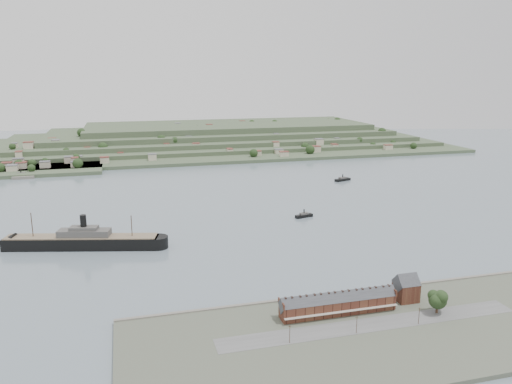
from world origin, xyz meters
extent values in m
plane|color=slate|center=(0.00, 0.00, 0.00)|extent=(1400.00, 1400.00, 0.00)
cube|color=#4C5142|center=(0.00, -188.00, 1.00)|extent=(220.00, 80.00, 2.00)
cube|color=slate|center=(0.00, -149.00, 1.30)|extent=(220.00, 2.00, 2.60)
cube|color=#595959|center=(0.00, -182.00, 2.05)|extent=(140.00, 12.00, 0.10)
cube|color=#4C241B|center=(-10.00, -168.00, 5.50)|extent=(55.00, 8.00, 7.00)
cube|color=#33353A|center=(-10.00, -168.00, 9.00)|extent=(55.60, 8.15, 8.15)
cube|color=#ABA498|center=(-10.00, -172.80, 5.00)|extent=(55.00, 1.60, 0.25)
cube|color=#4C241B|center=(-37.50, -168.00, 10.00)|extent=(0.50, 8.40, 3.00)
cube|color=#4C241B|center=(17.50, -168.00, 10.00)|extent=(0.50, 8.40, 3.00)
cube|color=black|center=(-32.00, -168.00, 11.40)|extent=(0.90, 1.40, 3.20)
cube|color=black|center=(-26.50, -168.00, 11.40)|extent=(0.90, 1.40, 3.20)
cube|color=black|center=(-12.75, -168.00, 11.40)|extent=(0.90, 1.40, 3.20)
cube|color=black|center=(-7.25, -168.00, 11.40)|extent=(0.90, 1.40, 3.20)
cube|color=black|center=(6.50, -168.00, 11.40)|extent=(0.90, 1.40, 3.20)
cube|color=black|center=(12.00, -168.00, 11.40)|extent=(0.90, 1.40, 3.20)
cube|color=#4C241B|center=(27.50, -164.00, 6.50)|extent=(10.00, 10.00, 9.00)
cube|color=#33353A|center=(27.50, -164.00, 11.00)|extent=(10.40, 10.18, 10.18)
cube|color=#405438|center=(0.00, 360.00, 2.00)|extent=(760.00, 260.00, 4.00)
cube|color=#405438|center=(20.00, 385.00, 6.50)|extent=(680.00, 220.00, 5.00)
cube|color=#405438|center=(35.00, 400.00, 12.00)|extent=(600.00, 200.00, 6.00)
cube|color=#405438|center=(50.00, 415.00, 18.50)|extent=(520.00, 180.00, 7.00)
cube|color=#405438|center=(65.00, 430.00, 26.00)|extent=(440.00, 160.00, 8.00)
cube|color=#405438|center=(-200.00, 250.00, 2.00)|extent=(150.00, 90.00, 4.00)
cube|color=slate|center=(-205.00, 208.00, 1.40)|extent=(22.00, 14.00, 2.80)
cube|color=black|center=(-130.37, -39.18, 3.80)|extent=(98.05, 36.50, 7.61)
cone|color=black|center=(-177.80, -27.25, 3.80)|extent=(15.83, 15.83, 13.04)
cylinder|color=black|center=(-82.94, -51.10, 3.80)|extent=(13.04, 13.04, 7.61)
cube|color=#76654F|center=(-130.37, -39.18, 7.93)|extent=(95.68, 34.92, 0.65)
cube|color=#4C4A47|center=(-128.26, -39.71, 10.33)|extent=(34.01, 17.44, 4.35)
cube|color=#4C4A47|center=(-128.26, -39.71, 13.26)|extent=(18.72, 11.62, 2.72)
cylinder|color=black|center=(-128.26, -39.71, 17.39)|extent=(3.91, 3.91, 9.78)
cylinder|color=#3F2B1D|center=(-159.89, -31.76, 15.22)|extent=(0.54, 0.54, 17.39)
cylinder|color=#3F2B1D|center=(-98.75, -47.13, 14.13)|extent=(0.54, 0.54, 15.22)
cube|color=black|center=(32.39, -10.40, 1.16)|extent=(15.01, 7.03, 2.32)
cube|color=#4C4A47|center=(32.39, -10.40, 2.90)|extent=(7.06, 4.48, 1.74)
cylinder|color=black|center=(32.39, -10.40, 4.84)|extent=(0.97, 0.97, 3.39)
cube|color=black|center=(-209.54, 219.04, 1.31)|extent=(20.24, 7.86, 2.63)
cube|color=#4C4A47|center=(-209.54, 219.04, 3.29)|extent=(9.34, 5.44, 1.97)
cylinder|color=black|center=(-209.54, 219.04, 5.48)|extent=(1.10, 1.10, 3.83)
cube|color=black|center=(118.89, 105.98, 1.22)|extent=(18.95, 10.48, 2.44)
cube|color=#4C4A47|center=(118.89, 105.98, 3.05)|extent=(9.08, 6.40, 1.83)
cylinder|color=black|center=(118.89, 105.98, 5.08)|extent=(1.02, 1.02, 3.55)
cylinder|color=#3F2B1D|center=(34.12, -179.93, 4.30)|extent=(1.10, 1.10, 4.59)
sphere|color=black|center=(34.12, -179.93, 8.43)|extent=(8.27, 8.27, 8.27)
sphere|color=black|center=(36.41, -179.01, 9.35)|extent=(6.43, 6.43, 6.43)
sphere|color=black|center=(32.28, -181.30, 8.89)|extent=(5.88, 5.88, 5.88)
sphere|color=black|center=(34.58, -181.95, 10.73)|extent=(5.51, 5.51, 5.51)
camera|label=1|loc=(-101.62, -361.54, 110.18)|focal=35.00mm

